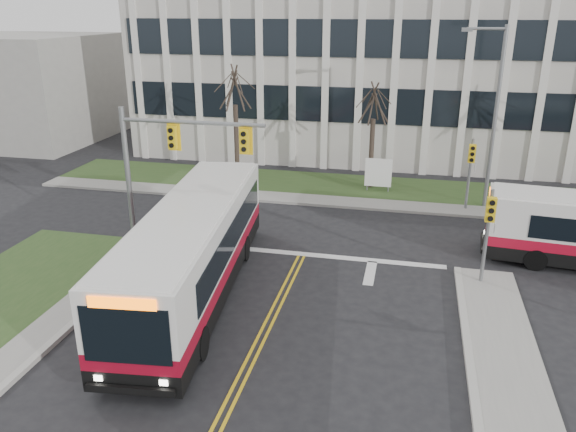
{
  "coord_description": "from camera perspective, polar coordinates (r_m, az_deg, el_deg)",
  "views": [
    {
      "loc": [
        4.24,
        -13.4,
        9.94
      ],
      "look_at": [
        -0.46,
        7.42,
        2.0
      ],
      "focal_mm": 35.0,
      "sensor_mm": 36.0,
      "label": 1
    }
  ],
  "objects": [
    {
      "name": "tree_mid",
      "position": [
        32.08,
        8.72,
        11.11
      ],
      "size": [
        1.8,
        1.8,
        6.82
      ],
      "color": "#42352B",
      "rests_on": "ground"
    },
    {
      "name": "building_lawn",
      "position": [
        32.93,
        13.45,
        2.37
      ],
      "size": [
        44.0,
        5.0,
        0.12
      ],
      "primitive_type": "cube",
      "color": "#2F4B20",
      "rests_on": "ground"
    },
    {
      "name": "tree_left",
      "position": [
        33.33,
        -5.43,
        12.69
      ],
      "size": [
        1.8,
        1.8,
        7.7
      ],
      "color": "#42352B",
      "rests_on": "ground"
    },
    {
      "name": "sidewalk_cross",
      "position": [
        30.27,
        13.45,
        0.8
      ],
      "size": [
        44.0,
        1.6,
        0.14
      ],
      "primitive_type": "cube",
      "color": "#9E9B93",
      "rests_on": "ground"
    },
    {
      "name": "office_building",
      "position": [
        43.59,
        14.13,
        14.64
      ],
      "size": [
        40.0,
        16.0,
        12.0
      ],
      "primitive_type": "cube",
      "color": "beige",
      "rests_on": "ground"
    },
    {
      "name": "signal_pole_near",
      "position": [
        21.83,
        19.7,
        -0.77
      ],
      "size": [
        0.34,
        0.39,
        3.8
      ],
      "color": "slate",
      "rests_on": "ground"
    },
    {
      "name": "building_annex",
      "position": [
        50.02,
        -25.16,
        11.72
      ],
      "size": [
        12.0,
        12.0,
        8.0
      ],
      "primitive_type": "cube",
      "color": "#9E9B93",
      "rests_on": "ground"
    },
    {
      "name": "signal_pole_far",
      "position": [
        29.9,
        18.05,
        4.99
      ],
      "size": [
        0.34,
        0.39,
        3.8
      ],
      "color": "slate",
      "rests_on": "ground"
    },
    {
      "name": "bus_main",
      "position": [
        20.52,
        -9.57,
        -3.68
      ],
      "size": [
        4.06,
        12.74,
        3.34
      ],
      "primitive_type": null,
      "rotation": [
        0.0,
        0.0,
        0.11
      ],
      "color": "silver",
      "rests_on": "ground"
    },
    {
      "name": "directory_sign",
      "position": [
        32.17,
        9.16,
        4.33
      ],
      "size": [
        1.5,
        0.12,
        2.0
      ],
      "color": "slate",
      "rests_on": "ground"
    },
    {
      "name": "streetlight",
      "position": [
        30.22,
        20.09,
        10.16
      ],
      "size": [
        2.15,
        0.25,
        9.2
      ],
      "color": "slate",
      "rests_on": "ground"
    },
    {
      "name": "ground",
      "position": [
        17.22,
        -4.08,
        -14.92
      ],
      "size": [
        120.0,
        120.0,
        0.0
      ],
      "primitive_type": "plane",
      "color": "black",
      "rests_on": "ground"
    },
    {
      "name": "mast_arm_signal",
      "position": [
        23.5,
        -12.57,
        5.93
      ],
      "size": [
        6.11,
        0.38,
        6.2
      ],
      "color": "slate",
      "rests_on": "ground"
    }
  ]
}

